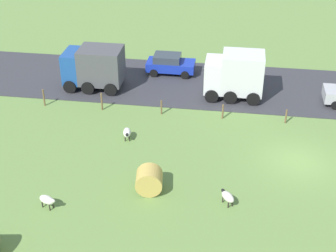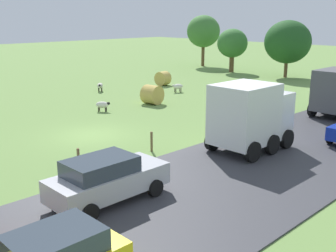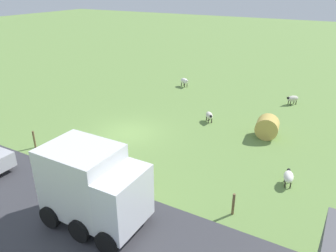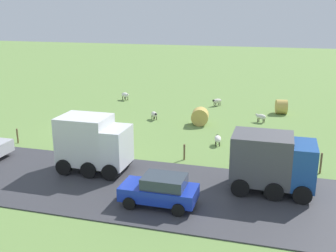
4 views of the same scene
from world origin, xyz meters
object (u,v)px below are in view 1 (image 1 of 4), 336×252
object	(u,v)px
sheep_1	(228,197)
truck_0	(235,74)
sheep_3	(127,133)
truck_2	(94,66)
sheep_0	(47,200)
hay_bale_1	(149,180)
car_0	(170,64)

from	to	relation	value
sheep_1	truck_0	xyz separation A→B (m)	(12.31, 0.07, 1.34)
sheep_1	sheep_3	world-z (taller)	sheep_3
truck_2	sheep_3	bearing A→B (deg)	-150.06
sheep_1	truck_2	distance (m)	16.26
sheep_0	truck_2	bearing A→B (deg)	5.23
sheep_0	truck_2	world-z (taller)	truck_2
sheep_3	truck_0	size ratio (longest dim) A/B	0.26
hay_bale_1	truck_0	distance (m)	12.57
sheep_0	hay_bale_1	bearing A→B (deg)	-66.61
truck_2	hay_bale_1	bearing A→B (deg)	-152.11
sheep_3	car_0	size ratio (longest dim) A/B	0.28
sheep_0	car_0	xyz separation A→B (m)	(17.24, -3.96, 0.37)
hay_bale_1	sheep_1	bearing A→B (deg)	-96.90
truck_0	car_0	distance (m)	6.22
car_0	sheep_1	bearing A→B (deg)	-161.33
sheep_0	sheep_3	distance (m)	7.61
sheep_0	truck_0	world-z (taller)	truck_0
hay_bale_1	car_0	size ratio (longest dim) A/B	0.38
sheep_1	truck_0	world-z (taller)	truck_0
sheep_0	hay_bale_1	world-z (taller)	hay_bale_1
sheep_3	truck_2	distance (m)	8.01
sheep_3	car_0	distance (m)	10.20
hay_bale_1	truck_2	xyz separation A→B (m)	(11.83, 6.26, 1.02)
sheep_1	car_0	distance (m)	16.47
car_0	sheep_0	bearing A→B (deg)	167.06
truck_0	car_0	world-z (taller)	truck_0
sheep_1	sheep_3	bearing A→B (deg)	50.11
sheep_1	hay_bale_1	distance (m)	4.29
sheep_1	truck_0	distance (m)	12.39
sheep_1	sheep_0	bearing A→B (deg)	100.07
sheep_0	sheep_1	distance (m)	9.38
sheep_0	car_0	world-z (taller)	car_0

